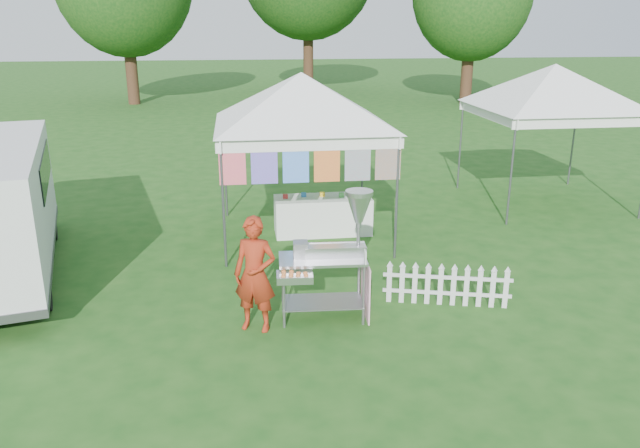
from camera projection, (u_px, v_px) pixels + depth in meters
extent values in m
plane|color=#1A4B15|center=(331.00, 318.00, 8.48)|extent=(120.00, 120.00, 0.00)
cylinder|color=#59595E|center=(223.00, 205.00, 9.94)|extent=(0.04, 0.04, 2.10)
cylinder|color=#59595E|center=(397.00, 199.00, 10.30)|extent=(0.04, 0.04, 2.10)
cylinder|color=#59595E|center=(225.00, 166.00, 12.61)|extent=(0.04, 0.04, 2.10)
cylinder|color=#59595E|center=(363.00, 162.00, 12.97)|extent=(0.04, 0.04, 2.10)
cube|color=white|center=(311.00, 144.00, 9.82)|extent=(3.00, 0.03, 0.22)
cube|color=white|center=(294.00, 118.00, 12.50)|extent=(3.00, 0.03, 0.22)
pyramid|color=white|center=(301.00, 72.00, 10.85)|extent=(4.24, 4.24, 0.90)
cylinder|color=#59595E|center=(311.00, 139.00, 9.80)|extent=(3.00, 0.03, 0.03)
cube|color=#D81B9E|center=(232.00, 163.00, 9.75)|extent=(0.42, 0.01, 0.70)
cube|color=#A717A3|center=(264.00, 162.00, 9.81)|extent=(0.42, 0.01, 0.70)
cube|color=blue|center=(296.00, 161.00, 9.87)|extent=(0.42, 0.01, 0.70)
cube|color=red|center=(327.00, 160.00, 9.94)|extent=(0.42, 0.01, 0.70)
cube|color=#37CEC6|center=(358.00, 159.00, 10.00)|extent=(0.42, 0.01, 0.70)
cube|color=orange|center=(388.00, 159.00, 10.07)|extent=(0.42, 0.01, 0.70)
cylinder|color=#59595E|center=(511.00, 173.00, 12.05)|extent=(0.04, 0.04, 2.10)
cylinder|color=#59595E|center=(460.00, 145.00, 14.73)|extent=(0.04, 0.04, 2.10)
cylinder|color=#59595E|center=(573.00, 142.00, 15.09)|extent=(0.04, 0.04, 2.10)
cube|color=white|center=(586.00, 122.00, 11.94)|extent=(3.00, 0.03, 0.22)
cube|color=white|center=(521.00, 104.00, 14.62)|extent=(3.00, 0.03, 0.22)
pyramid|color=white|center=(556.00, 64.00, 12.97)|extent=(4.24, 4.24, 0.90)
cylinder|color=#59595E|center=(587.00, 118.00, 11.91)|extent=(3.00, 0.03, 0.03)
cylinder|color=#332312|center=(131.00, 62.00, 29.71)|extent=(0.56, 0.56, 3.96)
cylinder|color=#332312|center=(308.00, 48.00, 34.49)|extent=(0.56, 0.56, 4.84)
cylinder|color=#332312|center=(467.00, 67.00, 29.94)|extent=(0.56, 0.56, 3.52)
cylinder|color=gray|center=(284.00, 297.00, 8.09)|extent=(0.04, 0.04, 0.86)
cylinder|color=gray|center=(364.00, 295.00, 8.16)|extent=(0.04, 0.04, 0.86)
cylinder|color=gray|center=(283.00, 283.00, 8.54)|extent=(0.04, 0.04, 0.86)
cylinder|color=gray|center=(359.00, 281.00, 8.61)|extent=(0.04, 0.04, 0.86)
cube|color=gray|center=(322.00, 302.00, 8.41)|extent=(1.12, 0.61, 0.01)
cube|color=#B7B7BC|center=(323.00, 259.00, 8.22)|extent=(1.18, 0.64, 0.04)
cube|color=#B7B7BC|center=(335.00, 251.00, 8.25)|extent=(0.82, 0.29, 0.14)
cube|color=gray|center=(301.00, 249.00, 8.20)|extent=(0.20, 0.22, 0.21)
cylinder|color=gray|center=(359.00, 226.00, 8.16)|extent=(0.05, 0.05, 0.86)
cone|color=#B7B7BC|center=(359.00, 208.00, 8.09)|extent=(0.36, 0.36, 0.38)
cylinder|color=#B7B7BC|center=(359.00, 193.00, 8.02)|extent=(0.38, 0.38, 0.06)
cube|color=#B7B7BC|center=(295.00, 277.00, 7.87)|extent=(0.47, 0.31, 0.10)
cube|color=#EC9FB8|center=(366.00, 287.00, 8.39)|extent=(0.06, 0.72, 0.77)
cube|color=white|center=(365.00, 257.00, 7.97)|extent=(0.02, 0.13, 0.17)
imported|color=maroon|center=(255.00, 275.00, 7.95)|extent=(0.65, 0.54, 1.53)
cube|color=black|center=(45.00, 169.00, 10.21)|extent=(0.63, 2.66, 0.54)
cylinder|color=black|center=(41.00, 288.00, 8.60)|extent=(0.36, 0.71, 0.67)
cylinder|color=black|center=(49.00, 222.00, 11.42)|extent=(0.36, 0.71, 0.67)
cube|color=silver|center=(389.00, 284.00, 8.88)|extent=(0.07, 0.04, 0.56)
cube|color=silver|center=(402.00, 284.00, 8.86)|extent=(0.07, 0.04, 0.56)
cube|color=silver|center=(415.00, 285.00, 8.84)|extent=(0.07, 0.04, 0.56)
cube|color=silver|center=(428.00, 286.00, 8.82)|extent=(0.07, 0.04, 0.56)
cube|color=silver|center=(440.00, 286.00, 8.80)|extent=(0.07, 0.04, 0.56)
cube|color=silver|center=(453.00, 287.00, 8.78)|extent=(0.07, 0.04, 0.56)
cube|color=silver|center=(466.00, 288.00, 8.75)|extent=(0.07, 0.04, 0.56)
cube|color=silver|center=(479.00, 288.00, 8.73)|extent=(0.07, 0.04, 0.56)
cube|color=silver|center=(493.00, 289.00, 8.71)|extent=(0.07, 0.04, 0.56)
cube|color=silver|center=(506.00, 290.00, 8.69)|extent=(0.07, 0.04, 0.56)
cube|color=silver|center=(446.00, 293.00, 8.82)|extent=(1.74, 0.49, 0.05)
cube|color=silver|center=(447.00, 277.00, 8.74)|extent=(1.74, 0.49, 0.05)
cube|color=white|center=(323.00, 215.00, 11.78)|extent=(1.80, 0.70, 0.70)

